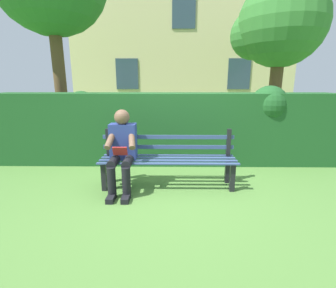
% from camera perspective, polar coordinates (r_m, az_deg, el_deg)
% --- Properties ---
extents(ground, '(60.00, 60.00, 0.00)m').
position_cam_1_polar(ground, '(3.80, 0.02, -9.78)').
color(ground, '#517F38').
extents(park_bench, '(2.02, 0.47, 0.86)m').
position_cam_1_polar(park_bench, '(3.71, 0.03, -3.37)').
color(park_bench, black).
rests_on(park_bench, ground).
extents(person_seated, '(0.44, 0.73, 1.17)m').
position_cam_1_polar(person_seated, '(3.57, -10.67, -1.09)').
color(person_seated, navy).
rests_on(person_seated, ground).
extents(hedge_backdrop, '(6.52, 0.84, 1.49)m').
position_cam_1_polar(hedge_backdrop, '(4.82, -0.36, 4.16)').
color(hedge_backdrop, '#1E5123').
rests_on(hedge_backdrop, ground).
extents(building_facade, '(9.07, 3.02, 6.74)m').
position_cam_1_polar(building_facade, '(11.96, 3.25, 22.84)').
color(building_facade, beige).
rests_on(building_facade, ground).
extents(tree_far, '(2.42, 2.31, 4.24)m').
position_cam_1_polar(tree_far, '(7.90, 23.99, 23.71)').
color(tree_far, brown).
rests_on(tree_far, ground).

